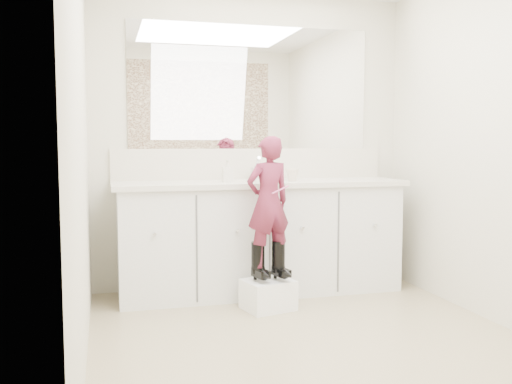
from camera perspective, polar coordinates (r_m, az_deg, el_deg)
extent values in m
plane|color=#917B5F|center=(3.51, 5.90, -14.90)|extent=(3.00, 3.00, 0.00)
plane|color=beige|center=(4.73, -0.47, 5.09)|extent=(2.60, 0.00, 2.60)
plane|color=beige|center=(1.98, 21.97, 4.79)|extent=(2.60, 0.00, 2.60)
plane|color=beige|center=(3.08, -17.17, 4.89)|extent=(0.00, 3.00, 3.00)
plane|color=beige|center=(3.96, 24.00, 4.67)|extent=(0.00, 3.00, 3.00)
cube|color=silver|center=(4.53, 0.41, -4.75)|extent=(2.20, 0.55, 0.85)
cube|color=beige|center=(4.46, 0.47, 0.85)|extent=(2.28, 0.58, 0.04)
cube|color=beige|center=(4.72, -0.42, 2.85)|extent=(2.28, 0.03, 0.25)
cube|color=white|center=(4.74, -0.44, 10.42)|extent=(2.00, 0.02, 1.00)
cylinder|color=silver|center=(4.62, -0.08, 1.86)|extent=(0.08, 0.08, 0.10)
imported|color=beige|center=(4.48, 3.64, 1.73)|extent=(0.13, 0.13, 0.10)
imported|color=beige|center=(4.38, -2.89, 2.12)|extent=(0.08, 0.08, 0.17)
cube|color=white|center=(4.14, 1.22, -10.23)|extent=(0.39, 0.35, 0.21)
imported|color=#B13658|center=(4.01, 1.24, -0.99)|extent=(0.38, 0.30, 0.92)
cylinder|color=#DD5690|center=(3.97, 2.45, 0.23)|extent=(0.13, 0.04, 0.06)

